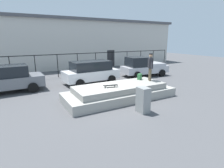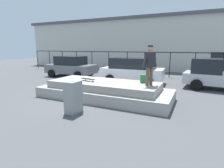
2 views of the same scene
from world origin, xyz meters
The scene contains 11 objects.
ground_plane centered at (0.00, 0.00, 0.00)m, with size 60.00×60.00×0.00m, color #4C4C4F.
concrete_ledge centered at (0.80, -0.26, 0.37)m, with size 6.38×2.48×0.82m.
skateboarder centered at (2.97, -0.27, 1.78)m, with size 0.50×0.81×1.68m.
skateboard centered at (0.05, -0.50, 0.92)m, with size 0.82×0.37×0.12m.
backpack centered at (2.58, 0.25, 1.01)m, with size 0.28×0.20×0.37m, color #33723F.
car_grey_sedan_near centered at (-4.75, 4.36, 0.87)m, with size 4.18×2.22×1.71m.
car_white_hatchback_mid centered at (0.78, 3.96, 0.91)m, with size 4.25×2.22×1.72m.
car_silver_pickup_far centered at (6.06, 4.19, 0.88)m, with size 4.38×2.30×1.78m.
utility_box centered at (0.69, -2.48, 0.60)m, with size 0.44×0.60×1.20m, color gray.
fence_row centered at (0.00, 7.49, 1.39)m, with size 24.06×0.06×2.06m.
warehouse_building centered at (0.00, 15.23, 2.83)m, with size 32.31×9.13×5.64m.
Camera 2 is at (4.73, -7.66, 2.41)m, focal length 28.66 mm.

